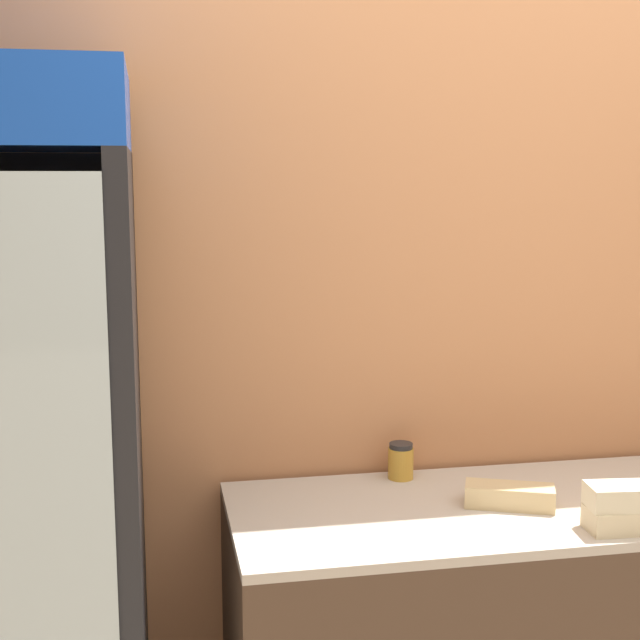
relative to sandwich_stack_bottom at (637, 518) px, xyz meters
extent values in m
cube|color=tan|center=(-0.18, 0.59, 0.41)|extent=(5.20, 0.06, 2.70)
cube|color=#BCB2A3|center=(-0.18, 0.23, -0.04)|extent=(1.62, 0.61, 0.02)
cube|color=black|center=(-1.56, 0.52, -0.02)|extent=(0.70, 0.04, 1.84)
cube|color=black|center=(-1.23, 0.23, -0.02)|extent=(0.05, 0.62, 1.84)
cube|color=white|center=(-1.56, 0.49, -0.02)|extent=(0.60, 0.02, 1.74)
cylinder|color=#B2BCCC|center=(-1.33, 0.00, -0.11)|extent=(0.06, 0.06, 0.11)
cylinder|color=#B2BCCC|center=(-1.33, 0.00, -0.03)|extent=(0.02, 0.02, 0.05)
cylinder|color=#2D6B38|center=(-1.46, 0.00, 0.56)|extent=(0.07, 0.07, 0.13)
cylinder|color=#2D6B38|center=(-1.46, 0.00, 0.65)|extent=(0.03, 0.03, 0.05)
cube|color=beige|center=(0.00, 0.00, 0.00)|extent=(0.26, 0.11, 0.06)
cube|color=beige|center=(0.00, 0.00, 0.06)|extent=(0.26, 0.12, 0.06)
cube|color=tan|center=(-0.25, 0.21, 0.00)|extent=(0.25, 0.17, 0.06)
cylinder|color=gold|center=(-0.47, 0.48, 0.02)|extent=(0.07, 0.07, 0.09)
cylinder|color=#262628|center=(-0.47, 0.48, 0.07)|extent=(0.07, 0.07, 0.01)
camera|label=1|loc=(-1.17, -1.91, 0.84)|focal=50.00mm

